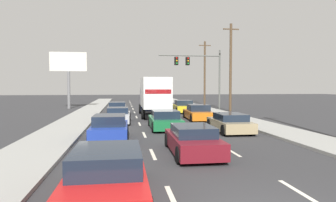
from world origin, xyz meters
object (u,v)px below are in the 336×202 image
Objects in this scene: car_tan at (230,123)px; roadside_billboard at (68,68)px; utility_pole_mid at (231,67)px; car_yellow at (183,107)px; car_orange at (198,113)px; car_maroon at (193,140)px; box_truck at (154,95)px; car_silver at (118,116)px; traffic_signal_mast at (195,66)px; car_red at (107,176)px; car_green at (165,120)px; utility_pole_far at (205,72)px; car_gray at (117,108)px; car_blue at (110,129)px.

roadside_billboard is at bearing 121.70° from car_tan.
car_tan is 15.85m from utility_pole_mid.
car_yellow is 6.97m from car_orange.
car_orange is 0.47× the size of utility_pole_mid.
box_truck is at bearing 90.09° from car_maroon.
utility_pole_mid reaches higher than car_orange.
box_truck is at bearing -50.50° from roadside_billboard.
car_silver is 10.59m from car_yellow.
car_silver is at bearing -144.28° from utility_pole_mid.
car_tan is 0.43× the size of utility_pole_mid.
utility_pole_mid reaches higher than car_silver.
roadside_billboard is at bearing 164.43° from traffic_signal_mast.
car_red reaches higher than car_tan.
car_green is 17.07m from traffic_signal_mast.
utility_pole_mid is at bearing 65.66° from car_maroon.
car_red is 38.11m from utility_pole_far.
car_gray is 9.65m from car_orange.
car_orange is at bearing -45.13° from car_gray.
car_silver is 24.02m from utility_pole_far.
utility_pole_mid reaches higher than car_red.
car_blue is 30.71m from utility_pole_far.
car_maroon is (3.21, -11.07, 0.02)m from car_silver.
box_truck is 0.85× the size of utility_pole_mid.
car_red reaches higher than car_green.
traffic_signal_mast is at bearing 52.18° from box_truck.
traffic_signal_mast is (9.20, 19.19, 4.56)m from car_blue.
car_blue reaches higher than car_maroon.
car_gray is 0.96× the size of car_red.
roadside_billboard is (-15.26, 4.25, -0.08)m from traffic_signal_mast.
utility_pole_mid is (9.09, 12.45, 4.42)m from car_green.
car_blue is 24.63m from roadside_billboard.
traffic_signal_mast is (8.88, 11.69, 4.64)m from car_silver.
car_tan is 0.55× the size of traffic_signal_mast.
utility_pole_mid reaches higher than car_blue.
car_maroon is at bearing -79.81° from car_gray.
roadside_billboard is at bearing -167.42° from utility_pole_far.
car_yellow is (6.96, 0.13, 0.05)m from car_gray.
car_tan is at bearing -69.46° from box_truck.
car_silver is 17.76m from roadside_billboard.
box_truck is at bearing -127.82° from traffic_signal_mast.
car_maroon is at bearing -106.40° from utility_pole_far.
car_gray is at bearing 105.78° from car_green.
car_green is at bearing -64.27° from roadside_billboard.
traffic_signal_mast is at bearing 71.95° from car_red.
car_blue is at bearing -164.46° from car_tan.
roadside_billboard reaches higher than car_yellow.
utility_pole_far is at bearing 65.31° from car_blue.
box_truck is 1.99× the size of car_tan.
utility_pole_mid is at bearing 6.14° from car_yellow.
box_truck is at bearing -47.28° from car_gray.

